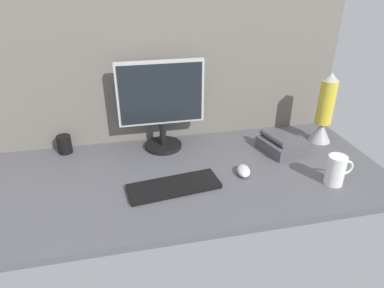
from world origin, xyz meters
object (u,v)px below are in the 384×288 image
at_px(keyboard, 174,186).
at_px(mug_black_travel, 64,144).
at_px(mug_ceramic_white, 336,170).
at_px(desk_phone, 281,145).
at_px(mouse, 244,171).
at_px(lava_lamp, 324,114).
at_px(monitor, 161,102).

height_order(keyboard, mug_black_travel, mug_black_travel).
relative_size(keyboard, mug_ceramic_white, 2.90).
relative_size(keyboard, desk_phone, 1.63).
distance_m(mouse, mug_ceramic_white, 0.37).
bearing_deg(keyboard, lava_lamp, 11.01).
distance_m(monitor, desk_phone, 0.61).
distance_m(monitor, mug_black_travel, 0.51).
relative_size(keyboard, mouse, 3.85).
xyz_separation_m(mug_ceramic_white, desk_phone, (-0.09, 0.31, -0.03)).
distance_m(keyboard, desk_phone, 0.60).
distance_m(mouse, mug_black_travel, 0.86).
relative_size(mouse, desk_phone, 0.42).
relative_size(monitor, mug_black_travel, 4.91).
distance_m(keyboard, mug_black_travel, 0.62).
bearing_deg(lava_lamp, mug_black_travel, 173.44).
xyz_separation_m(mouse, lava_lamp, (0.49, 0.22, 0.13)).
height_order(lava_lamp, desk_phone, lava_lamp).
distance_m(mug_black_travel, desk_phone, 1.04).
distance_m(keyboard, mouse, 0.31).
distance_m(mug_ceramic_white, desk_phone, 0.32).
bearing_deg(keyboard, monitor, 81.81).
bearing_deg(mouse, lava_lamp, 36.77).
bearing_deg(mouse, mug_black_travel, 167.28).
xyz_separation_m(keyboard, lava_lamp, (0.80, 0.26, 0.14)).
xyz_separation_m(keyboard, mug_black_travel, (-0.46, 0.41, 0.03)).
xyz_separation_m(keyboard, mug_ceramic_white, (0.65, -0.10, 0.05)).
bearing_deg(monitor, mug_black_travel, 175.10).
xyz_separation_m(mouse, mug_ceramic_white, (0.34, -0.14, 0.05)).
xyz_separation_m(mug_black_travel, lava_lamp, (1.26, -0.15, 0.11)).
bearing_deg(desk_phone, keyboard, -159.81).
xyz_separation_m(keyboard, mouse, (0.31, 0.04, 0.01)).
xyz_separation_m(mug_black_travel, mug_ceramic_white, (1.11, -0.51, 0.02)).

